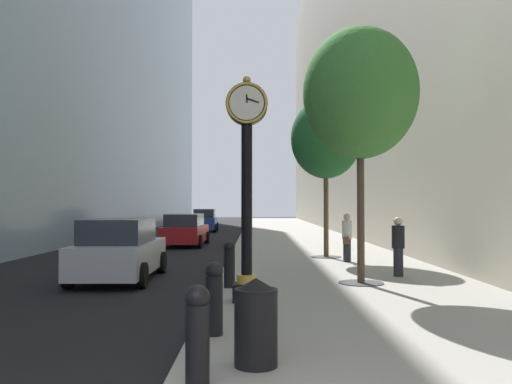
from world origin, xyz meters
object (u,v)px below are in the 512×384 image
object	(u,v)px
street_tree_near	(360,94)
pedestrian_walking	(347,236)
bollard_nearest	(198,333)
car_blue_far	(205,221)
bollard_fourth	(230,263)
trash_bin	(256,321)
car_silver_near	(120,250)
street_clock	(247,177)
bollard_second	(214,297)
street_tree_mid_near	(326,139)
pedestrian_by_clock	(398,245)
car_red_mid	(185,230)

from	to	relation	value
street_tree_near	pedestrian_walking	distance (m)	6.16
bollard_nearest	pedestrian_walking	world-z (taller)	pedestrian_walking
car_blue_far	bollard_fourth	bearing A→B (deg)	-83.23
street_tree_near	trash_bin	xyz separation A→B (m)	(-2.58, -6.55, -4.13)
car_silver_near	bollard_fourth	bearing A→B (deg)	-34.33
street_clock	bollard_second	size ratio (longest dim) A/B	4.19
bollard_nearest	street_tree_mid_near	world-z (taller)	street_tree_mid_near
street_clock	car_silver_near	bearing A→B (deg)	132.67
bollard_second	car_blue_far	world-z (taller)	car_blue_far
street_tree_mid_near	car_silver_near	bearing A→B (deg)	-142.40
pedestrian_walking	bollard_fourth	bearing A→B (deg)	-124.09
pedestrian_by_clock	car_red_mid	xyz separation A→B (m)	(-7.38, 12.03, -0.20)
street_tree_near	car_silver_near	bearing A→B (deg)	166.74
car_silver_near	car_red_mid	distance (m)	11.78
bollard_second	pedestrian_by_clock	distance (m)	7.72
pedestrian_by_clock	car_blue_far	distance (m)	27.06
street_tree_near	car_blue_far	size ratio (longest dim) A/B	1.53
street_tree_near	car_silver_near	world-z (taller)	street_tree_near
car_silver_near	bollard_second	bearing A→B (deg)	-64.57
bollard_nearest	pedestrian_by_clock	xyz separation A→B (m)	(4.45, 8.52, 0.27)
trash_bin	bollard_fourth	bearing A→B (deg)	95.97
street_tree_near	pedestrian_by_clock	size ratio (longest dim) A/B	3.96
car_blue_far	pedestrian_by_clock	bearing A→B (deg)	-73.36
car_red_mid	car_blue_far	world-z (taller)	car_blue_far
bollard_second	bollard_nearest	bearing A→B (deg)	-90.00
street_tree_mid_near	car_blue_far	world-z (taller)	street_tree_mid_near
street_tree_mid_near	pedestrian_walking	xyz separation A→B (m)	(0.50, -1.53, -3.50)
car_blue_far	street_tree_mid_near	bearing A→B (deg)	-72.67
street_clock	car_blue_far	size ratio (longest dim) A/B	1.10
bollard_nearest	trash_bin	distance (m)	0.96
bollard_second	street_tree_mid_near	size ratio (longest dim) A/B	0.18
bollard_second	pedestrian_by_clock	bearing A→B (deg)	54.80
bollard_fourth	street_tree_near	world-z (taller)	street_tree_near
bollard_nearest	pedestrian_by_clock	world-z (taller)	pedestrian_by_clock
street_clock	bollard_nearest	bearing A→B (deg)	-95.03
street_tree_mid_near	car_blue_far	size ratio (longest dim) A/B	1.42
pedestrian_walking	car_blue_far	world-z (taller)	pedestrian_walking
car_silver_near	car_blue_far	distance (m)	25.68
street_clock	bollard_fourth	world-z (taller)	street_clock
street_tree_near	car_blue_far	distance (m)	28.21
bollard_nearest	bollard_second	size ratio (longest dim) A/B	1.00
bollard_nearest	street_tree_near	world-z (taller)	street_tree_near
bollard_fourth	pedestrian_walking	xyz separation A→B (m)	(3.69, 5.45, 0.28)
bollard_second	street_tree_mid_near	world-z (taller)	street_tree_mid_near
bollard_fourth	car_blue_far	world-z (taller)	car_blue_far
car_silver_near	street_tree_mid_near	bearing A→B (deg)	37.60
trash_bin	car_silver_near	xyz separation A→B (m)	(-3.74, 8.04, 0.14)
street_clock	car_red_mid	distance (m)	16.09
pedestrian_walking	car_red_mid	size ratio (longest dim) A/B	0.36
pedestrian_walking	car_silver_near	distance (m)	7.58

